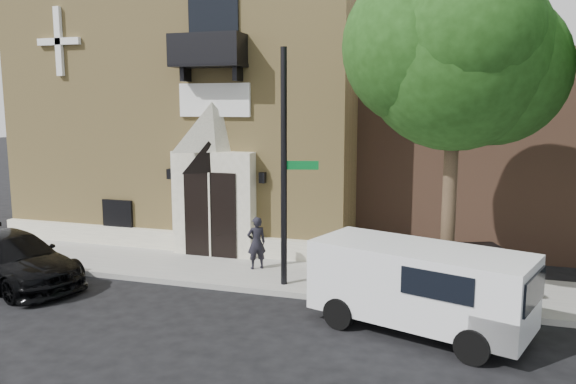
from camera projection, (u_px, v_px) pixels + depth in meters
name	position (u px, v px, depth m)	size (l,w,h in m)	color
ground	(206.00, 289.00, 14.63)	(120.00, 120.00, 0.00)	black
sidewalk	(261.00, 273.00, 15.74)	(42.00, 3.00, 0.15)	gray
church	(222.00, 108.00, 22.31)	(12.20, 11.01, 9.30)	tan
street_tree_left	(457.00, 53.00, 12.28)	(4.97, 4.38, 7.77)	#38281C
black_sedan	(12.00, 259.00, 14.91)	(1.93, 4.75, 1.38)	black
cargo_van	(427.00, 286.00, 11.64)	(4.80, 3.11, 1.83)	white
street_sign	(285.00, 168.00, 14.13)	(1.09, 0.93, 6.01)	black
fire_hydrant	(375.00, 282.00, 13.54)	(0.44, 0.35, 0.77)	#B5070E
dumpster	(459.00, 275.00, 13.16)	(2.27, 1.76, 1.30)	#103C16
planter	(218.00, 243.00, 17.36)	(0.65, 0.56, 0.72)	#445E2D
pedestrian_near	(256.00, 243.00, 15.83)	(0.55, 0.36, 1.50)	black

